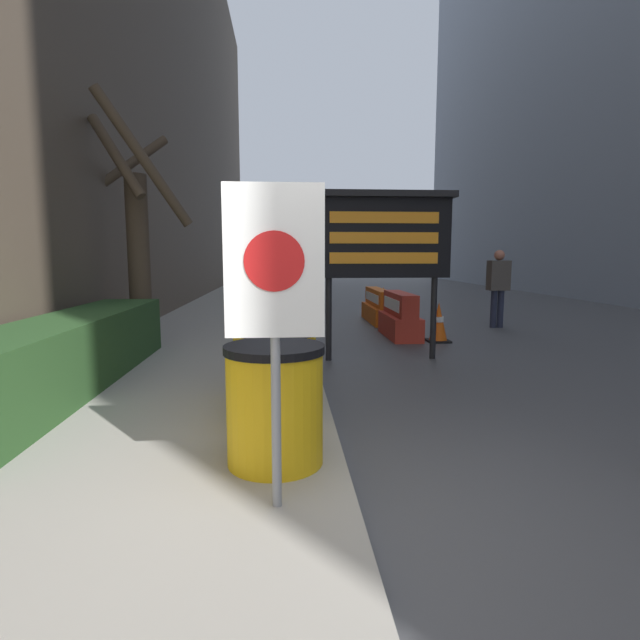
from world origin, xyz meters
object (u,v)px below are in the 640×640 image
at_px(barrel_drum_back, 266,356).
at_px(pedestrian_worker, 498,282).
at_px(traffic_cone_mid, 408,322).
at_px(warning_sign, 275,287).
at_px(traffic_light_near_curb, 317,217).
at_px(barrel_drum_foreground, 275,404).
at_px(message_board, 383,237).
at_px(jersey_barrier_orange_far, 378,307).
at_px(barrel_drum_middle, 277,375).
at_px(traffic_cone_far, 384,299).
at_px(traffic_cone_near, 438,322).
at_px(jersey_barrier_red_striped, 400,318).

bearing_deg(barrel_drum_back, pedestrian_worker, 48.83).
bearing_deg(pedestrian_worker, traffic_cone_mid, -157.87).
relative_size(warning_sign, traffic_cone_mid, 3.18).
distance_m(traffic_cone_mid, traffic_light_near_curb, 8.93).
xyz_separation_m(barrel_drum_foreground, pedestrian_worker, (5.15, 7.84, 0.48)).
distance_m(message_board, jersey_barrier_orange_far, 5.03).
xyz_separation_m(jersey_barrier_orange_far, traffic_light_near_curb, (-1.17, 6.01, 2.74)).
bearing_deg(message_board, barrel_drum_back, -124.97).
relative_size(barrel_drum_middle, message_board, 0.33).
bearing_deg(barrel_drum_middle, traffic_cone_mid, 64.99).
distance_m(message_board, pedestrian_worker, 4.99).
height_order(jersey_barrier_orange_far, traffic_cone_far, jersey_barrier_orange_far).
relative_size(jersey_barrier_orange_far, traffic_cone_far, 2.87).
xyz_separation_m(jersey_barrier_orange_far, traffic_cone_mid, (0.21, -2.35, -0.07)).
bearing_deg(barrel_drum_back, traffic_cone_near, 51.98).
xyz_separation_m(message_board, traffic_light_near_curb, (-0.34, 10.70, 1.10)).
height_order(barrel_drum_middle, pedestrian_worker, pedestrian_worker).
xyz_separation_m(traffic_cone_far, traffic_light_near_curb, (-1.78, 3.67, 2.75)).
distance_m(barrel_drum_middle, barrel_drum_back, 0.91).
relative_size(traffic_cone_near, traffic_light_near_curb, 0.18).
relative_size(traffic_cone_far, traffic_light_near_curb, 0.18).
bearing_deg(traffic_cone_near, traffic_cone_far, 90.23).
relative_size(message_board, pedestrian_worker, 1.48).
bearing_deg(message_board, traffic_light_near_curb, 91.80).
height_order(barrel_drum_back, jersey_barrier_orange_far, barrel_drum_back).
xyz_separation_m(barrel_drum_foreground, barrel_drum_back, (-0.13, 1.81, 0.00)).
distance_m(jersey_barrier_orange_far, traffic_light_near_curb, 6.71).
bearing_deg(barrel_drum_middle, barrel_drum_foreground, -90.33).
relative_size(barrel_drum_foreground, traffic_cone_mid, 1.45).
relative_size(barrel_drum_foreground, barrel_drum_middle, 1.00).
bearing_deg(pedestrian_worker, traffic_cone_near, -139.99).
xyz_separation_m(warning_sign, jersey_barrier_orange_far, (2.49, 9.74, -1.16)).
bearing_deg(warning_sign, traffic_light_near_curb, 85.23).
bearing_deg(pedestrian_worker, traffic_light_near_curb, 115.09).
height_order(barrel_drum_middle, jersey_barrier_orange_far, barrel_drum_middle).
xyz_separation_m(barrel_drum_back, jersey_barrier_red_striped, (2.64, 4.82, -0.19)).
distance_m(barrel_drum_middle, traffic_cone_near, 5.98).
distance_m(barrel_drum_back, traffic_light_near_curb, 13.59).
distance_m(barrel_drum_foreground, message_board, 4.90).
xyz_separation_m(traffic_cone_far, pedestrian_worker, (2.03, -3.57, 0.71)).
distance_m(barrel_drum_middle, traffic_cone_far, 10.96).
distance_m(traffic_cone_near, traffic_cone_far, 5.42).
relative_size(warning_sign, message_board, 0.73).
distance_m(barrel_drum_back, pedestrian_worker, 8.02).
distance_m(barrel_drum_foreground, barrel_drum_middle, 0.90).
relative_size(warning_sign, jersey_barrier_orange_far, 0.91).
relative_size(barrel_drum_middle, traffic_cone_far, 1.20).
bearing_deg(barrel_drum_foreground, warning_sign, -88.20).
relative_size(jersey_barrier_red_striped, traffic_cone_mid, 2.79).
height_order(barrel_drum_foreground, traffic_cone_mid, barrel_drum_foreground).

